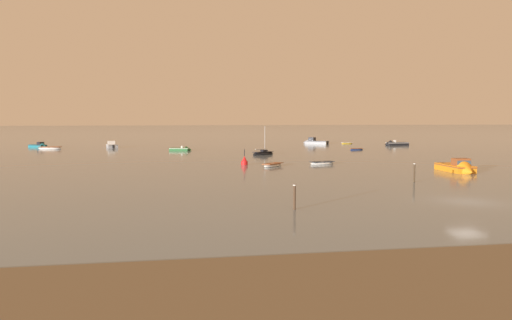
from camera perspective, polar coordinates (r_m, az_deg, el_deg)
ground_plane at (r=40.36m, az=23.67°, el=-4.53°), size 800.00×800.00×0.00m
motorboat_moored_0 at (r=120.12m, az=6.77°, el=2.07°), size 6.44×5.66×2.44m
motorboat_moored_1 at (r=95.60m, az=-8.68°, el=1.22°), size 4.58×2.58×1.49m
motorboat_moored_2 at (r=109.55m, az=-16.69°, el=1.60°), size 3.19×5.89×2.13m
rowboat_moored_0 at (r=63.84m, az=1.99°, el=-0.61°), size 3.51×3.62×0.59m
sailboat_moored_0 at (r=84.32m, az=0.84°, el=0.79°), size 4.65×3.68×5.16m
rowboat_moored_1 at (r=122.42m, az=10.71°, el=1.96°), size 3.33×1.82×0.50m
rowboat_moored_2 at (r=107.67m, az=-23.17°, el=1.29°), size 4.94×2.50×0.74m
motorboat_moored_3 at (r=117.53m, az=16.00°, el=1.80°), size 5.93×2.54×1.98m
rowboat_moored_3 at (r=98.66m, az=11.79°, el=1.24°), size 3.12×1.74×0.47m
motorboat_moored_4 at (r=115.33m, az=-24.16°, el=1.50°), size 4.73×4.05×1.78m
rowboat_moored_4 at (r=67.27m, az=7.81°, el=-0.37°), size 3.91×2.24×0.58m
motorboat_moored_5 at (r=61.76m, az=22.88°, el=-0.99°), size 2.59×6.72×2.50m
channel_buoy at (r=65.86m, az=-1.38°, el=-0.18°), size 0.90×0.90×2.30m
mooring_post_near at (r=33.84m, az=4.56°, el=-4.44°), size 0.22×0.22×1.99m
mooring_post_left at (r=50.57m, az=18.19°, el=-1.49°), size 0.22×0.22×2.11m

